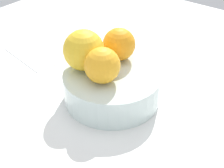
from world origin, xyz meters
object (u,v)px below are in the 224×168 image
(fruit_bowl, at_px, (112,87))
(orange_in_bowl_0, at_px, (84,50))
(orange_in_bowl_2, at_px, (104,66))
(orange_in_bowl_1, at_px, (119,44))
(folded_napkin, at_px, (47,49))

(fruit_bowl, distance_m, orange_in_bowl_0, 0.09)
(fruit_bowl, distance_m, orange_in_bowl_2, 0.07)
(fruit_bowl, relative_size, orange_in_bowl_1, 2.86)
(orange_in_bowl_0, distance_m, orange_in_bowl_1, 0.07)
(orange_in_bowl_2, bearing_deg, folded_napkin, -108.50)
(fruit_bowl, relative_size, orange_in_bowl_0, 2.39)
(orange_in_bowl_1, bearing_deg, orange_in_bowl_0, -24.20)
(fruit_bowl, bearing_deg, orange_in_bowl_1, -155.76)
(fruit_bowl, height_order, orange_in_bowl_2, orange_in_bowl_2)
(fruit_bowl, xyz_separation_m, orange_in_bowl_2, (0.03, 0.00, 0.06))
(folded_napkin, bearing_deg, fruit_bowl, 77.24)
(fruit_bowl, relative_size, orange_in_bowl_2, 2.86)
(fruit_bowl, relative_size, folded_napkin, 1.23)
(orange_in_bowl_0, xyz_separation_m, folded_napkin, (-0.07, -0.19, -0.09))
(orange_in_bowl_1, height_order, folded_napkin, orange_in_bowl_1)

